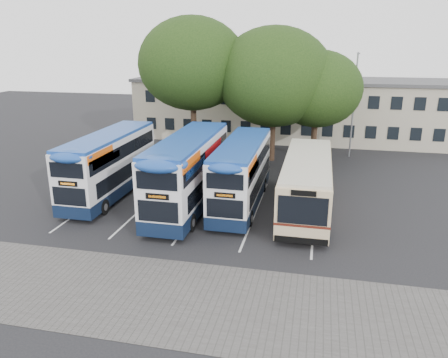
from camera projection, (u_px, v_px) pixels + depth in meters
name	position (u px, v px, depth m)	size (l,w,h in m)	color
ground	(246.00, 249.00, 21.96)	(120.00, 120.00, 0.00)	black
paving_strip	(177.00, 298.00, 17.72)	(40.00, 6.00, 0.01)	#595654
bay_lines	(200.00, 207.00, 27.38)	(14.12, 11.00, 0.01)	silver
depot_building	(289.00, 108.00, 46.11)	(32.40, 8.40, 6.20)	beige
lamp_post	(354.00, 100.00, 37.76)	(0.25, 1.05, 9.06)	gray
tree_left	(193.00, 64.00, 36.76)	(9.18, 9.18, 12.02)	black
tree_mid	(274.00, 77.00, 35.98)	(9.63, 9.63, 11.21)	black
tree_right	(317.00, 89.00, 36.01)	(7.43, 7.43, 9.33)	black
bus_dd_left	(110.00, 162.00, 28.89)	(2.44, 10.07, 4.20)	#0E1B36
bus_dd_mid	(189.00, 169.00, 26.75)	(2.60, 10.70, 4.46)	#0E1B36
bus_dd_right	(242.00, 171.00, 27.15)	(2.38, 9.81, 4.09)	#0E1B36
bus_single	(307.00, 180.00, 26.51)	(2.82, 11.09, 3.31)	beige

